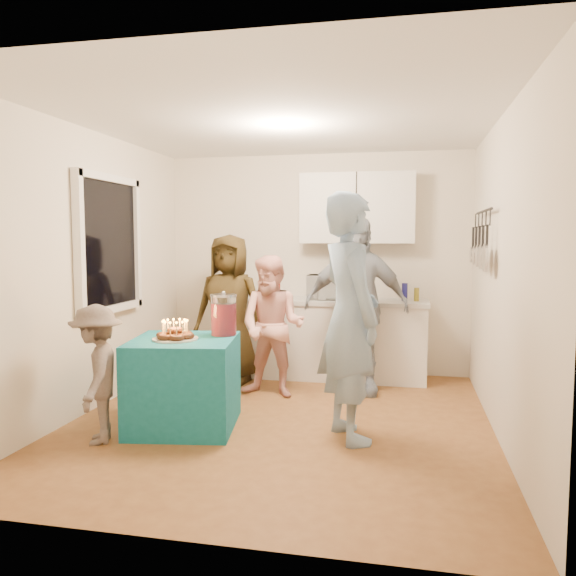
% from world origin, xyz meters
% --- Properties ---
extents(floor, '(4.00, 4.00, 0.00)m').
position_xyz_m(floor, '(0.00, 0.00, 0.00)').
color(floor, brown).
rests_on(floor, ground).
extents(ceiling, '(4.00, 4.00, 0.00)m').
position_xyz_m(ceiling, '(0.00, 0.00, 2.60)').
color(ceiling, white).
rests_on(ceiling, floor).
extents(back_wall, '(3.60, 3.60, 0.00)m').
position_xyz_m(back_wall, '(0.00, 2.00, 1.30)').
color(back_wall, silver).
rests_on(back_wall, floor).
extents(left_wall, '(4.00, 4.00, 0.00)m').
position_xyz_m(left_wall, '(-1.80, 0.00, 1.30)').
color(left_wall, silver).
rests_on(left_wall, floor).
extents(right_wall, '(4.00, 4.00, 0.00)m').
position_xyz_m(right_wall, '(1.80, 0.00, 1.30)').
color(right_wall, silver).
rests_on(right_wall, floor).
extents(window_night, '(0.04, 1.00, 1.20)m').
position_xyz_m(window_night, '(-1.77, 0.30, 1.55)').
color(window_night, black).
rests_on(window_night, left_wall).
extents(counter, '(2.20, 0.58, 0.86)m').
position_xyz_m(counter, '(0.20, 1.70, 0.43)').
color(counter, white).
rests_on(counter, floor).
extents(countertop, '(2.24, 0.62, 0.05)m').
position_xyz_m(countertop, '(0.20, 1.70, 0.89)').
color(countertop, beige).
rests_on(countertop, counter).
extents(upper_cabinet, '(1.30, 0.30, 0.80)m').
position_xyz_m(upper_cabinet, '(0.50, 1.85, 1.95)').
color(upper_cabinet, white).
rests_on(upper_cabinet, back_wall).
extents(pot_rack, '(0.12, 1.00, 0.60)m').
position_xyz_m(pot_rack, '(1.72, 0.70, 1.60)').
color(pot_rack, black).
rests_on(pot_rack, right_wall).
extents(microwave, '(0.50, 0.35, 0.28)m').
position_xyz_m(microwave, '(0.21, 1.70, 1.05)').
color(microwave, white).
rests_on(microwave, countertop).
extents(party_table, '(0.97, 0.97, 0.76)m').
position_xyz_m(party_table, '(-0.77, -0.28, 0.38)').
color(party_table, '#12687A').
rests_on(party_table, floor).
extents(donut_cake, '(0.38, 0.38, 0.18)m').
position_xyz_m(donut_cake, '(-0.82, -0.34, 0.85)').
color(donut_cake, '#381C0C').
rests_on(donut_cake, party_table).
extents(punch_jar, '(0.22, 0.22, 0.34)m').
position_xyz_m(punch_jar, '(-0.49, -0.04, 0.93)').
color(punch_jar, red).
rests_on(punch_jar, party_table).
extents(man_birthday, '(0.76, 0.86, 1.97)m').
position_xyz_m(man_birthday, '(0.63, -0.26, 0.98)').
color(man_birthday, '#8BAACB').
rests_on(man_birthday, floor).
extents(woman_back_left, '(0.84, 0.59, 1.65)m').
position_xyz_m(woman_back_left, '(-0.86, 1.28, 0.82)').
color(woman_back_left, '#554118').
rests_on(woman_back_left, floor).
extents(woman_back_center, '(0.77, 0.64, 1.44)m').
position_xyz_m(woman_back_center, '(-0.25, 0.79, 0.72)').
color(woman_back_center, '#ED837B').
rests_on(woman_back_center, floor).
extents(woman_back_right, '(1.12, 0.57, 1.83)m').
position_xyz_m(woman_back_right, '(0.56, 1.10, 0.91)').
color(woman_back_right, '#11223A').
rests_on(woman_back_right, floor).
extents(child_near_left, '(0.64, 0.81, 1.09)m').
position_xyz_m(child_near_left, '(-1.30, -0.76, 0.55)').
color(child_near_left, '#584C46').
rests_on(child_near_left, floor).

